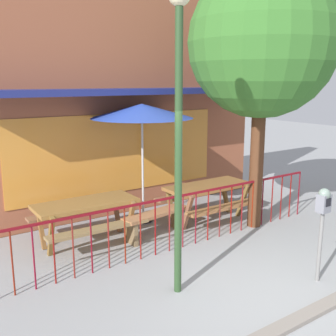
{
  "coord_description": "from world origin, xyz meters",
  "views": [
    {
      "loc": [
        -3.97,
        -3.23,
        2.87
      ],
      "look_at": [
        -0.04,
        2.46,
        1.37
      ],
      "focal_mm": 42.79,
      "sensor_mm": 36.0,
      "label": 1
    }
  ],
  "objects": [
    {
      "name": "patio_bench",
      "position": [
        -0.11,
        2.76,
        0.35
      ],
      "size": [
        1.43,
        0.53,
        0.48
      ],
      "color": "#A56C44",
      "rests_on": "ground"
    },
    {
      "name": "street_lamp",
      "position": [
        -0.96,
        0.9,
        2.62
      ],
      "size": [
        0.28,
        0.28,
        4.02
      ],
      "color": "#294524",
      "rests_on": "ground"
    },
    {
      "name": "parking_meter_near",
      "position": [
        0.91,
        -0.03,
        1.08
      ],
      "size": [
        0.18,
        0.17,
        1.4
      ],
      "color": "slate",
      "rests_on": "ground"
    },
    {
      "name": "picnic_table_left",
      "position": [
        -1.3,
        3.21,
        0.61
      ],
      "size": [
        1.82,
        1.38,
        0.79
      ],
      "color": "olive",
      "rests_on": "ground"
    },
    {
      "name": "patio_fence_front",
      "position": [
        0.0,
        2.06,
        0.66
      ],
      "size": [
        6.32,
        0.04,
        0.97
      ],
      "color": "maroon",
      "rests_on": "ground"
    },
    {
      "name": "pub_storefront",
      "position": [
        0.0,
        4.58,
        2.46
      ],
      "size": [
        7.49,
        1.33,
        4.95
      ],
      "color": "brown",
      "rests_on": "ground"
    },
    {
      "name": "ground",
      "position": [
        0.0,
        0.0,
        0.0
      ],
      "size": [
        40.0,
        40.0,
        0.0
      ],
      "primitive_type": "plane",
      "color": "gray"
    },
    {
      "name": "picnic_table_right",
      "position": [
        1.26,
        2.9,
        0.61
      ],
      "size": [
        1.81,
        1.37,
        0.79
      ],
      "color": "olive",
      "rests_on": "ground"
    },
    {
      "name": "curb_edge",
      "position": [
        0.0,
        -0.53,
        0.0
      ],
      "size": [
        10.49,
        0.2,
        0.11
      ],
      "primitive_type": "cube",
      "color": "gray",
      "rests_on": "ground"
    },
    {
      "name": "patio_umbrella",
      "position": [
        0.13,
        3.61,
        2.28
      ],
      "size": [
        2.04,
        2.04,
        2.44
      ],
      "color": "black",
      "rests_on": "ground"
    },
    {
      "name": "street_tree",
      "position": [
        1.84,
        2.12,
        3.54
      ],
      "size": [
        2.79,
        2.79,
        4.96
      ],
      "color": "#4F2D1A",
      "rests_on": "ground"
    }
  ]
}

